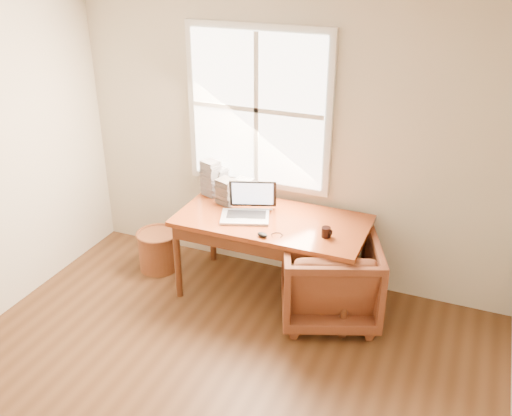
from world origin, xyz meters
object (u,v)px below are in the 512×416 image
Objects in this scene: laptop at (245,204)px; cd_stack_a at (220,180)px; desk at (272,221)px; armchair at (330,279)px; wicker_stool at (158,251)px; coffee_mug at (326,232)px.

laptop is 0.57m from cd_stack_a.
desk reaches higher than armchair.
armchair is (0.55, -0.12, -0.37)m from desk.
cd_stack_a reaches higher than wicker_stool.
desk is 6.33× the size of cd_stack_a.
laptop is at bearing -23.67° from armchair.
wicker_stool is at bearing 180.00° from desk.
coffee_mug is (0.72, -0.05, -0.10)m from laptop.
cd_stack_a is at bearing 171.55° from coffee_mug.
armchair is 3.13× the size of cd_stack_a.
cd_stack_a is at bearing 153.66° from desk.
laptop reaches higher than armchair.
desk is 4.33× the size of wicker_stool.
desk is at bearing 178.15° from coffee_mug.
armchair is 0.93m from laptop.
laptop reaches higher than coffee_mug.
wicker_stool is 0.97× the size of laptop.
coffee_mug is (1.66, -0.13, 0.61)m from wicker_stool.
laptop is at bearing -43.27° from cd_stack_a.
armchair is 9.65× the size of coffee_mug.
cd_stack_a reaches higher than desk.
laptop reaches higher than desk.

